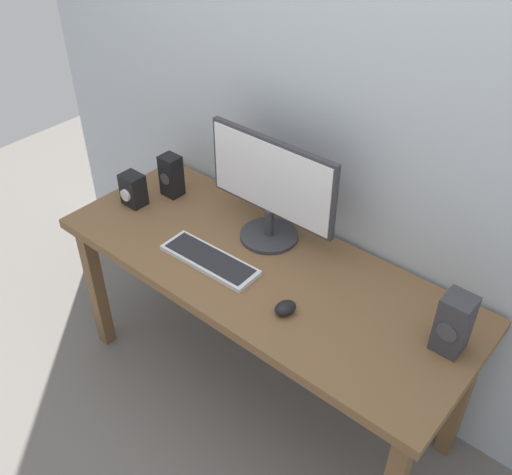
{
  "coord_description": "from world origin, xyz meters",
  "views": [
    {
      "loc": [
        1.09,
        -1.31,
        2.2
      ],
      "look_at": [
        -0.03,
        0.0,
        0.87
      ],
      "focal_mm": 40.86,
      "sensor_mm": 36.0,
      "label": 1
    }
  ],
  "objects_px": {
    "speaker_left": "(171,176)",
    "mouse": "(285,308)",
    "monitor": "(271,187)",
    "speaker_right": "(454,324)",
    "desk": "(261,282)",
    "audio_controller": "(133,190)",
    "keyboard_primary": "(210,260)"
  },
  "relations": [
    {
      "from": "monitor",
      "to": "keyboard_primary",
      "type": "xyz_separation_m",
      "value": [
        -0.07,
        -0.28,
        -0.23
      ]
    },
    {
      "from": "desk",
      "to": "mouse",
      "type": "xyz_separation_m",
      "value": [
        0.23,
        -0.14,
        0.11
      ]
    },
    {
      "from": "desk",
      "to": "speaker_left",
      "type": "xyz_separation_m",
      "value": [
        -0.62,
        0.12,
        0.18
      ]
    },
    {
      "from": "speaker_right",
      "to": "audio_controller",
      "type": "xyz_separation_m",
      "value": [
        -1.42,
        -0.12,
        -0.04
      ]
    },
    {
      "from": "desk",
      "to": "keyboard_primary",
      "type": "bearing_deg",
      "value": -144.78
    },
    {
      "from": "keyboard_primary",
      "to": "audio_controller",
      "type": "xyz_separation_m",
      "value": [
        -0.53,
        0.08,
        0.06
      ]
    },
    {
      "from": "speaker_left",
      "to": "audio_controller",
      "type": "bearing_deg",
      "value": -113.25
    },
    {
      "from": "desk",
      "to": "monitor",
      "type": "bearing_deg",
      "value": 118.81
    },
    {
      "from": "keyboard_primary",
      "to": "speaker_left",
      "type": "relative_size",
      "value": 2.17
    },
    {
      "from": "mouse",
      "to": "speaker_right",
      "type": "relative_size",
      "value": 0.38
    },
    {
      "from": "desk",
      "to": "audio_controller",
      "type": "xyz_separation_m",
      "value": [
        -0.69,
        -0.04,
        0.16
      ]
    },
    {
      "from": "keyboard_primary",
      "to": "audio_controller",
      "type": "height_order",
      "value": "audio_controller"
    },
    {
      "from": "mouse",
      "to": "audio_controller",
      "type": "relative_size",
      "value": 0.57
    },
    {
      "from": "monitor",
      "to": "keyboard_primary",
      "type": "height_order",
      "value": "monitor"
    },
    {
      "from": "speaker_left",
      "to": "mouse",
      "type": "bearing_deg",
      "value": -17.28
    },
    {
      "from": "desk",
      "to": "audio_controller",
      "type": "relative_size",
      "value": 11.66
    },
    {
      "from": "desk",
      "to": "keyboard_primary",
      "type": "xyz_separation_m",
      "value": [
        -0.16,
        -0.12,
        0.1
      ]
    },
    {
      "from": "monitor",
      "to": "audio_controller",
      "type": "relative_size",
      "value": 4.0
    },
    {
      "from": "desk",
      "to": "monitor",
      "type": "height_order",
      "value": "monitor"
    },
    {
      "from": "keyboard_primary",
      "to": "mouse",
      "type": "distance_m",
      "value": 0.39
    },
    {
      "from": "speaker_left",
      "to": "desk",
      "type": "bearing_deg",
      "value": -11.14
    },
    {
      "from": "keyboard_primary",
      "to": "speaker_right",
      "type": "height_order",
      "value": "speaker_right"
    },
    {
      "from": "audio_controller",
      "to": "keyboard_primary",
      "type": "bearing_deg",
      "value": -8.05
    },
    {
      "from": "desk",
      "to": "keyboard_primary",
      "type": "distance_m",
      "value": 0.22
    },
    {
      "from": "keyboard_primary",
      "to": "desk",
      "type": "bearing_deg",
      "value": 35.22
    },
    {
      "from": "monitor",
      "to": "speaker_right",
      "type": "bearing_deg",
      "value": -5.99
    },
    {
      "from": "desk",
      "to": "monitor",
      "type": "distance_m",
      "value": 0.37
    },
    {
      "from": "desk",
      "to": "keyboard_primary",
      "type": "height_order",
      "value": "keyboard_primary"
    },
    {
      "from": "speaker_right",
      "to": "speaker_left",
      "type": "height_order",
      "value": "speaker_right"
    },
    {
      "from": "desk",
      "to": "speaker_left",
      "type": "height_order",
      "value": "speaker_left"
    },
    {
      "from": "monitor",
      "to": "speaker_left",
      "type": "xyz_separation_m",
      "value": [
        -0.53,
        -0.04,
        -0.14
      ]
    },
    {
      "from": "speaker_left",
      "to": "audio_controller",
      "type": "xyz_separation_m",
      "value": [
        -0.07,
        -0.16,
        -0.02
      ]
    }
  ]
}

